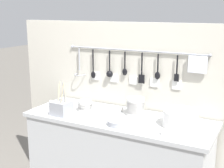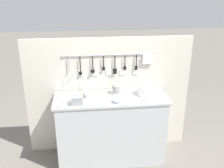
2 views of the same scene
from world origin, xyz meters
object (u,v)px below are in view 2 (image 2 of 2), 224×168
object	(u,v)px
cutlery_caddy	(77,100)
cup_edge_near	(63,102)
cup_centre	(93,95)
plate_stack	(147,90)
cup_by_caddy	(106,92)
cup_mid_row	(59,98)
cup_back_left	(146,100)
bowl_stack_back_corner	(117,89)
cup_beside_plates	(101,94)
cup_back_right	(59,106)
bowl_stack_short_front	(87,95)
steel_mixing_bowl	(117,101)

from	to	relation	value
cutlery_caddy	cup_edge_near	distance (m)	0.18
cup_edge_near	cup_centre	bearing A→B (deg)	24.37
plate_stack	cup_by_caddy	size ratio (longest dim) A/B	6.67
plate_stack	cup_by_caddy	bearing A→B (deg)	167.21
cup_edge_near	cup_by_caddy	world-z (taller)	same
plate_stack	cup_mid_row	size ratio (longest dim) A/B	6.67
cutlery_caddy	cup_centre	distance (m)	0.29
cup_centre	cup_back_left	world-z (taller)	same
bowl_stack_back_corner	cup_beside_plates	bearing A→B (deg)	-174.89
cup_edge_near	cup_beside_plates	world-z (taller)	same
cup_edge_near	cup_back_right	distance (m)	0.12
cup_mid_row	cup_centre	world-z (taller)	same
bowl_stack_back_corner	cup_mid_row	bearing A→B (deg)	-173.23
bowl_stack_short_front	cup_edge_near	xyz separation A→B (m)	(-0.28, -0.12, -0.03)
cup_by_caddy	cup_back_right	bearing A→B (deg)	-147.62
cup_by_caddy	bowl_stack_short_front	bearing A→B (deg)	-152.33
cup_back_left	cup_beside_plates	bearing A→B (deg)	154.57
cutlery_caddy	cup_back_right	world-z (taller)	cutlery_caddy
cup_by_caddy	cup_beside_plates	world-z (taller)	same
cup_mid_row	cup_back_left	bearing A→B (deg)	-9.86
bowl_stack_back_corner	cup_back_right	bearing A→B (deg)	-155.66
cup_edge_near	steel_mixing_bowl	bearing A→B (deg)	-4.29
bowl_stack_back_corner	cup_back_right	size ratio (longest dim) A/B	3.83
steel_mixing_bowl	cup_edge_near	size ratio (longest dim) A/B	3.45
steel_mixing_bowl	cup_back_left	bearing A→B (deg)	-2.01
bowl_stack_back_corner	cup_back_left	distance (m)	0.42
cup_by_caddy	cup_back_left	bearing A→B (deg)	-34.02
bowl_stack_short_front	plate_stack	world-z (taller)	plate_stack
cup_centre	cup_beside_plates	world-z (taller)	same
cutlery_caddy	cup_back_left	bearing A→B (deg)	-1.26
cup_mid_row	cup_back_right	bearing A→B (deg)	-84.59
bowl_stack_short_front	cutlery_caddy	world-z (taller)	cutlery_caddy
cup_by_caddy	cup_mid_row	bearing A→B (deg)	-167.94
bowl_stack_back_corner	cup_by_caddy	distance (m)	0.16
bowl_stack_short_front	cup_beside_plates	distance (m)	0.20
plate_stack	steel_mixing_bowl	xyz separation A→B (m)	(-0.41, -0.18, -0.04)
cup_by_caddy	cup_beside_plates	distance (m)	0.09
bowl_stack_short_front	cutlery_caddy	size ratio (longest dim) A/B	0.42
plate_stack	cup_back_left	bearing A→B (deg)	-105.55
cutlery_caddy	plate_stack	bearing A→B (deg)	11.27
cup_edge_near	cup_beside_plates	bearing A→B (deg)	22.32
bowl_stack_back_corner	cup_mid_row	distance (m)	0.75
steel_mixing_bowl	cup_beside_plates	world-z (taller)	same
plate_stack	cup_back_right	size ratio (longest dim) A/B	6.67
cup_back_left	cup_mid_row	bearing A→B (deg)	170.14
plate_stack	cup_edge_near	xyz separation A→B (m)	(-1.06, -0.13, -0.04)
cup_centre	cup_beside_plates	size ratio (longest dim) A/B	1.00
cup_back_right	cup_back_left	size ratio (longest dim) A/B	1.00
plate_stack	cup_back_left	world-z (taller)	plate_stack
plate_stack	steel_mixing_bowl	bearing A→B (deg)	-155.82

